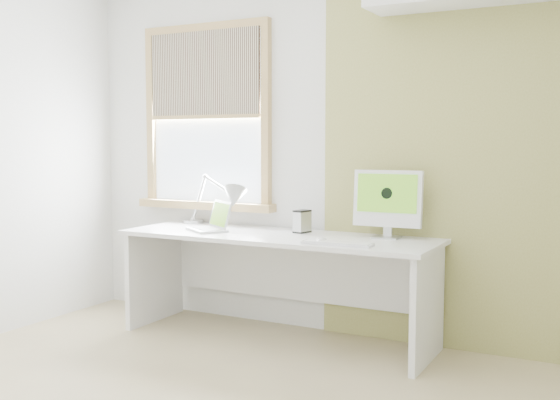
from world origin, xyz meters
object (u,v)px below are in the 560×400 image
Objects in this scene: desk_lamp at (226,200)px; external_drive at (302,221)px; desk at (281,261)px; laptop at (212,223)px; imac at (388,200)px.

desk_lamp reaches higher than external_drive.
laptop is at bearing -169.21° from desk.
external_drive is at bearing -0.40° from desk_lamp.
external_drive is at bearing -177.31° from imac.
desk is 14.03× the size of external_drive.
desk is at bearing -169.35° from imac.
desk_lamp reaches higher than laptop.
laptop is 0.84× the size of imac.
desk_lamp is at bearing 94.21° from laptop.
imac is (0.72, 0.14, 0.44)m from desk.
imac is (1.24, 0.02, 0.05)m from desk_lamp.
desk_lamp reaches higher than desk.
imac is at bearing 1.12° from desk_lamp.
desk_lamp is at bearing 179.60° from external_drive.
desk_lamp is (-0.52, 0.11, 0.40)m from desk.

